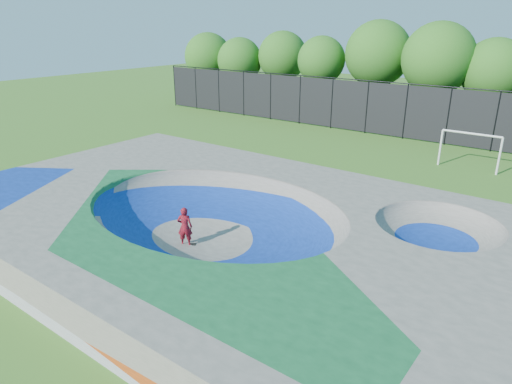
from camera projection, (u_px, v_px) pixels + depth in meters
ground at (214, 240)px, 18.13m from camera, size 120.00×120.00×0.00m
skate_deck at (214, 223)px, 17.87m from camera, size 22.00×14.00×1.50m
skater at (185, 227)px, 17.41m from camera, size 0.69×0.63×1.59m
skateboard at (186, 245)px, 17.68m from camera, size 0.77×0.62×0.05m
soccer_goal at (470, 144)px, 26.26m from camera, size 3.34×0.12×2.21m
fence at (406, 110)px, 33.17m from camera, size 48.09×0.09×4.04m
treeline at (451, 63)px, 34.85m from camera, size 52.63×7.24×8.49m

